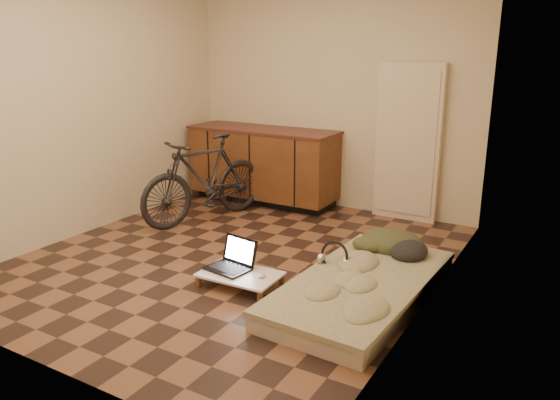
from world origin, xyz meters
The scene contains 10 objects.
room_shell centered at (0.00, 0.00, 1.30)m, with size 3.50×4.00×2.60m.
cabinets centered at (-0.75, 1.70, 0.47)m, with size 1.84×0.62×0.91m.
appliance_panel centered at (0.95, 1.94, 0.85)m, with size 0.70×0.10×1.70m, color beige.
bicycle centered at (-0.91, 0.76, 0.52)m, with size 0.47×1.61×1.04m, color black.
futon centered at (1.30, -0.16, 0.08)m, with size 0.97×1.89×0.16m.
clothing_pile centered at (1.31, 0.57, 0.27)m, with size 0.57×0.48×0.23m, color #393E24, non-canonical shape.
headphones centered at (1.00, -0.02, 0.25)m, with size 0.26×0.24×0.18m, color black, non-canonical shape.
lap_desk centered at (0.37, -0.45, 0.09)m, with size 0.65×0.43×0.11m.
laptop centered at (0.25, -0.39, 0.16)m, with size 0.39×0.36×0.24m.
mouse centered at (0.57, -0.43, 0.12)m, with size 0.05×0.09×0.03m, color silver.
Camera 1 is at (2.70, -3.79, 1.89)m, focal length 35.00 mm.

